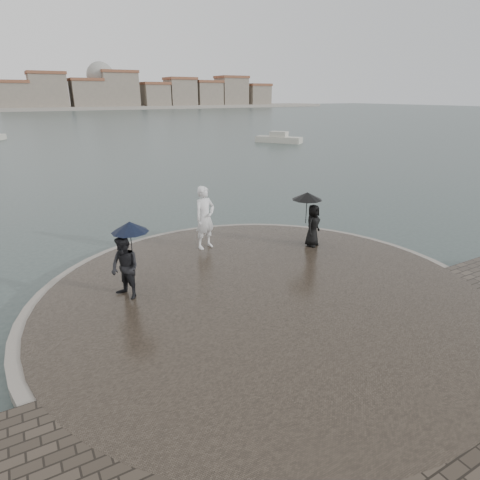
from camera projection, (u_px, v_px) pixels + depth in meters
ground at (356, 375)px, 8.27m from camera, size 400.00×400.00×0.00m
kerb_ring at (263, 298)px, 11.06m from camera, size 12.50×12.50×0.32m
quay_tip at (263, 297)px, 11.06m from camera, size 11.90×11.90×0.36m
statue at (205, 218)px, 13.78m from camera, size 0.91×0.71×2.19m
visitor_left at (126, 259)px, 10.36m from camera, size 1.20×1.09×2.04m
visitor_right at (311, 215)px, 13.94m from camera, size 1.21×1.04×1.95m
boats at (131, 139)px, 48.45m from camera, size 34.54×24.24×1.50m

